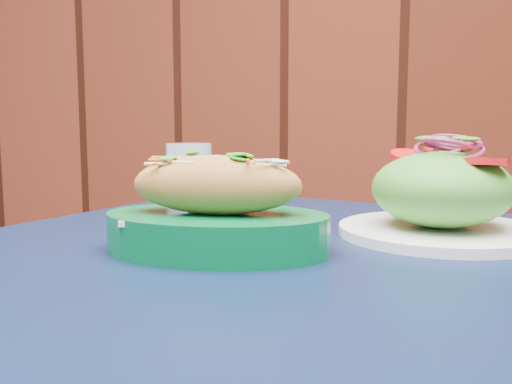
# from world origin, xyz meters

# --- Properties ---
(cafe_table) EXTENTS (0.99, 0.99, 0.75)m
(cafe_table) POSITION_xyz_m (-0.08, 1.61, 0.66)
(cafe_table) COLOR black
(cafe_table) RESTS_ON ground
(banh_mi_basket) EXTENTS (0.25, 0.18, 0.11)m
(banh_mi_basket) POSITION_xyz_m (-0.16, 1.60, 0.79)
(banh_mi_basket) COLOR #015E2D
(banh_mi_basket) RESTS_ON cafe_table
(salad_plate) EXTENTS (0.25, 0.25, 0.12)m
(salad_plate) POSITION_xyz_m (0.08, 1.75, 0.80)
(salad_plate) COLOR white
(salad_plate) RESTS_ON cafe_table
(water_glass) EXTENTS (0.07, 0.07, 0.11)m
(water_glass) POSITION_xyz_m (-0.27, 1.80, 0.80)
(water_glass) COLOR silver
(water_glass) RESTS_ON cafe_table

